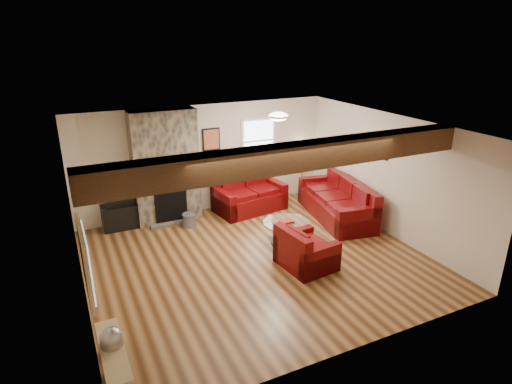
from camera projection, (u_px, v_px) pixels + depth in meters
room at (257, 197)px, 7.58m from camera, size 8.00×8.00×8.00m
oak_beam at (294, 157)px, 6.15m from camera, size 6.00×0.36×0.38m
chimney_breast at (166, 168)px, 9.29m from camera, size 1.40×0.67×2.50m
back_window at (258, 140)px, 10.31m from camera, size 0.90×0.08×1.10m
hatch_window at (86, 262)px, 5.05m from camera, size 0.08×1.00×0.90m
ceiling_dome at (278, 118)px, 8.29m from camera, size 0.40×0.40×0.18m
artwork_back at (211, 139)px, 9.78m from camera, size 0.42×0.06×0.52m
artwork_right at (379, 148)px, 8.86m from camera, size 0.06×0.55×0.42m
sofa_three at (336, 199)px, 9.70m from camera, size 1.36×2.44×0.89m
loveseat at (250, 193)px, 10.11m from camera, size 1.73×1.15×0.86m
armchair_red at (307, 247)px, 7.66m from camera, size 0.92×1.03×0.76m
coffee_table at (286, 232)px, 8.57m from camera, size 0.94×0.94×0.49m
tv_cabinet at (128, 215)px, 9.29m from camera, size 1.06×0.42×0.53m
television at (125, 193)px, 9.11m from camera, size 0.89×0.12×0.51m
floor_lamp at (303, 149)px, 10.75m from camera, size 0.38×0.38×1.46m
pine_bench at (115, 364)px, 5.17m from camera, size 0.28×1.20×0.45m
pedal_bin at (113, 352)px, 5.20m from camera, size 0.30×0.30×0.69m
coal_bucket at (189, 220)px, 9.35m from camera, size 0.32×0.32×0.30m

